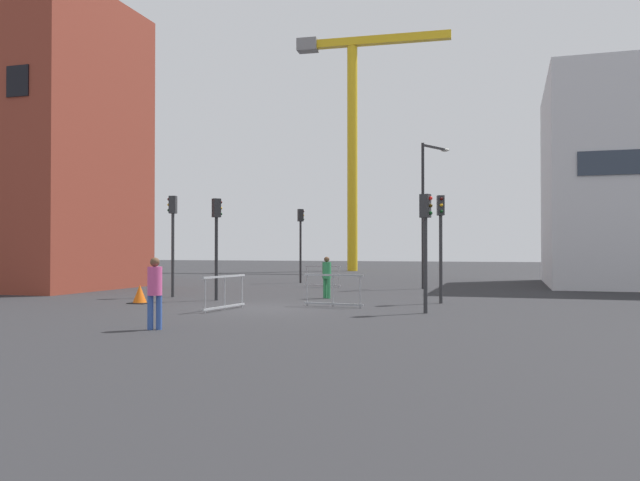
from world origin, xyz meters
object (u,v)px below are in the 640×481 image
pedestrian_waiting (327,274)px  traffic_light_island (217,232)px  streetlamp_tall (426,201)px  traffic_light_verge (173,229)px  traffic_light_corner (426,232)px  pedestrian_walking (155,288)px  traffic_cone_striped (140,295)px  traffic_light_far (301,234)px  construction_crane (354,118)px  traffic_light_near (441,231)px

pedestrian_waiting → traffic_light_island: bearing=-150.3°
streetlamp_tall → traffic_light_verge: 12.42m
traffic_light_corner → pedestrian_waiting: size_ratio=2.19×
pedestrian_walking → pedestrian_waiting: (1.26, 10.34, -0.06)m
traffic_cone_striped → traffic_light_far: bearing=85.6°
construction_crane → traffic_cone_striped: bearing=-89.0°
traffic_light_verge → traffic_light_island: bearing=-21.7°
traffic_light_verge → pedestrian_waiting: traffic_light_verge is taller
construction_crane → traffic_light_far: (1.73, -20.02, -10.70)m
traffic_light_near → pedestrian_walking: 11.06m
pedestrian_waiting → traffic_cone_striped: bearing=-144.2°
construction_crane → traffic_light_near: (10.76, -31.44, -10.93)m
traffic_light_near → pedestrian_walking: traffic_light_near is taller
traffic_cone_striped → pedestrian_walking: bearing=-54.8°
pedestrian_walking → traffic_cone_striped: bearing=125.2°
traffic_cone_striped → traffic_light_verge: bearing=97.7°
construction_crane → pedestrian_waiting: 33.51m
construction_crane → streetlamp_tall: (9.22, -23.16, -9.26)m
streetlamp_tall → pedestrian_waiting: size_ratio=4.35×
streetlamp_tall → traffic_light_island: (-6.62, -9.36, -1.67)m
traffic_light_near → traffic_light_verge: traffic_light_verge is taller
streetlamp_tall → pedestrian_walking: (-4.20, -17.60, -3.24)m
traffic_light_verge → traffic_light_island: size_ratio=1.06×
construction_crane → traffic_light_island: 34.41m
traffic_light_verge → traffic_light_corner: 11.05m
pedestrian_walking → streetlamp_tall: bearing=76.6°
traffic_light_corner → pedestrian_waiting: (-4.41, 4.64, -1.47)m
traffic_light_corner → traffic_cone_striped: bearing=176.8°
streetlamp_tall → traffic_light_far: 8.25m
construction_crane → traffic_cone_striped: (0.61, -34.51, -13.18)m
traffic_light_verge → pedestrian_walking: bearing=-62.4°
construction_crane → pedestrian_walking: bearing=-83.0°
traffic_light_verge → traffic_cone_striped: (0.40, -2.94, -2.40)m
traffic_light_far → pedestrian_walking: 21.08m
traffic_light_corner → traffic_light_near: bearing=88.9°
streetlamp_tall → pedestrian_walking: streetlamp_tall is taller
traffic_light_corner → traffic_cone_striped: traffic_light_corner is taller
traffic_light_verge → traffic_light_corner: size_ratio=1.14×
traffic_light_near → traffic_cone_striped: (-10.15, -3.07, -2.26)m
pedestrian_waiting → traffic_cone_striped: (-5.67, -4.09, -0.63)m
traffic_light_far → traffic_light_island: bearing=-86.0°
traffic_light_corner → traffic_cone_striped: (-10.08, 0.56, -2.10)m
pedestrian_waiting → traffic_light_verge: bearing=-169.3°
traffic_light_verge → traffic_light_far: (1.52, 11.55, 0.09)m
traffic_light_verge → pedestrian_waiting: 6.42m
traffic_light_corner → pedestrian_walking: traffic_light_corner is taller
traffic_light_near → traffic_light_corner: 3.63m
traffic_light_verge → traffic_light_corner: traffic_light_verge is taller
streetlamp_tall → traffic_light_island: streetlamp_tall is taller
streetlamp_tall → pedestrian_walking: bearing=-103.4°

